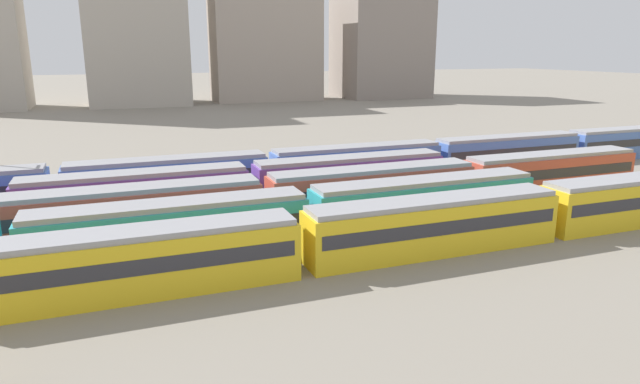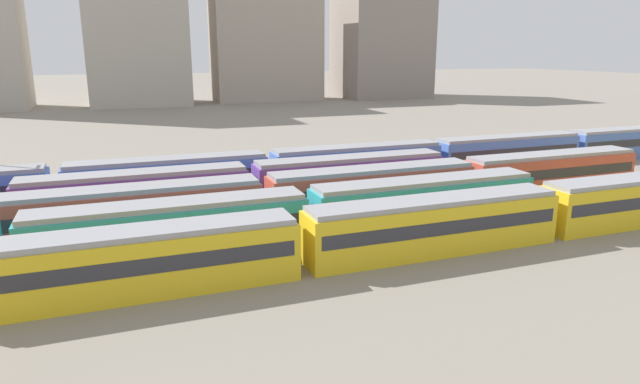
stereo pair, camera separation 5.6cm
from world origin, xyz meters
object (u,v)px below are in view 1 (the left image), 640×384
train_track_1 (171,229)px  train_track_4 (357,163)px  train_track_2 (264,199)px  train_track_0 (547,210)px  train_track_3 (136,194)px

train_track_1 → train_track_4: size_ratio=0.60×
train_track_2 → train_track_4: (12.76, 10.40, 0.00)m
train_track_0 → train_track_4: bearing=105.1°
train_track_4 → train_track_2: bearing=-140.8°
train_track_2 → train_track_3: bearing=150.6°
train_track_1 → train_track_3: same height
train_track_1 → train_track_2: 9.23m
train_track_0 → train_track_1: size_ratio=2.02×
train_track_0 → train_track_3: bearing=150.5°
train_track_1 → train_track_3: (-1.62, 10.40, 0.00)m
train_track_0 → train_track_4: size_ratio=1.20×
train_track_0 → train_track_2: size_ratio=1.51×
train_track_4 → train_track_0: bearing=-74.9°
train_track_0 → train_track_1: 26.51m
train_track_2 → train_track_0: bearing=-29.5°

